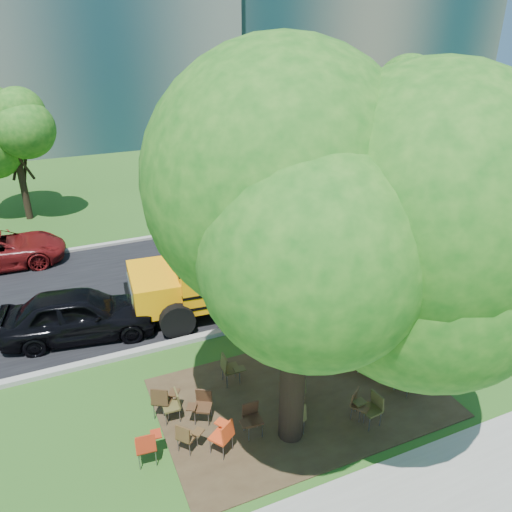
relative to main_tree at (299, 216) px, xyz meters
name	(u,v)px	position (x,y,z in m)	size (l,w,h in m)	color
ground	(257,396)	(-0.17, 1.50, -5.36)	(160.00, 160.00, 0.00)	#244816
dirt_patch	(301,397)	(0.83, 1.00, -5.35)	(7.00, 4.50, 0.03)	#382819
asphalt_road	(181,278)	(-0.17, 8.50, -5.34)	(80.00, 8.00, 0.04)	black
kerb_near	(217,333)	(-0.17, 4.50, -5.29)	(80.00, 0.25, 0.14)	gray
kerb_far	(156,237)	(-0.17, 12.60, -5.29)	(80.00, 0.25, 0.14)	gray
bg_tree_2	(12,130)	(-5.17, 17.50, -1.15)	(4.80, 4.80, 6.62)	black
bg_tree_3	(291,101)	(7.83, 15.50, -0.33)	(5.60, 5.60, 7.84)	black
bg_tree_4	(429,108)	(15.83, 14.50, -1.02)	(5.00, 5.00, 6.85)	black
main_tree	(299,216)	(0.00, 0.00, 0.00)	(7.20, 7.20, 8.97)	black
school_bus	(340,238)	(4.78, 5.74, -3.51)	(13.31, 3.95, 3.21)	#FF9F08
chair_0	(147,444)	(-3.15, 0.49, -4.81)	(0.61, 0.52, 0.89)	#AC2A12
chair_1	(187,435)	(-2.30, 0.47, -4.88)	(0.66, 0.52, 0.77)	#4F361C
chair_2	(224,434)	(-1.57, 0.12, -4.81)	(0.59, 0.75, 0.89)	red
chair_3	(251,416)	(-0.80, 0.40, -4.85)	(0.55, 0.49, 0.83)	#402416
chair_4	(296,416)	(0.11, -0.02, -4.81)	(0.60, 0.60, 0.90)	#48431F
chair_5	(359,402)	(1.71, -0.16, -4.87)	(0.53, 0.67, 0.79)	#4F341C
chair_6	(372,406)	(1.90, -0.42, -4.83)	(0.57, 0.58, 0.87)	#48431F
chair_7	(407,374)	(3.32, 0.13, -4.78)	(0.72, 0.64, 0.94)	#443C1D
chair_8	(172,402)	(-2.32, 1.57, -4.85)	(0.48, 0.55, 0.82)	#4F4722
chair_9	(202,403)	(-1.69, 1.26, -4.85)	(0.70, 0.55, 0.83)	#422917
chair_10	(229,367)	(-0.64, 2.22, -4.81)	(0.52, 0.59, 0.89)	#433D1D
chair_11	(298,389)	(0.62, 0.84, -4.88)	(0.52, 0.52, 0.78)	#46431E
chair_12	(364,356)	(2.85, 1.27, -4.84)	(0.57, 0.72, 0.84)	#443D1D
chair_13	(339,349)	(2.38, 1.76, -4.81)	(0.59, 0.56, 0.89)	#453F1E
chair_14	(390,367)	(3.21, 0.66, -4.88)	(0.53, 0.58, 0.78)	red
chair_15	(163,398)	(-2.50, 1.74, -4.81)	(0.76, 0.60, 0.90)	#412A17
black_car	(79,314)	(-3.92, 6.08, -4.60)	(1.81, 4.49, 1.53)	black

